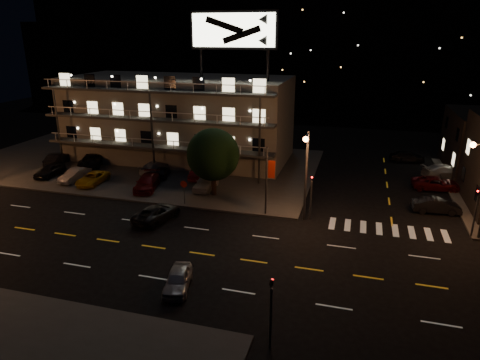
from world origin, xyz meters
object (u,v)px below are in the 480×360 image
(side_car_0, at_px, (436,205))
(road_car_west, at_px, (157,213))
(lot_car_4, at_px, (206,182))
(lot_car_7, at_px, (155,167))
(road_car_east, at_px, (178,279))
(tree, at_px, (213,156))
(lot_car_2, at_px, (93,178))

(side_car_0, height_order, road_car_west, side_car_0)
(lot_car_4, distance_m, lot_car_7, 8.46)
(road_car_east, bearing_deg, lot_car_4, 91.80)
(lot_car_7, relative_size, road_car_west, 0.94)
(lot_car_4, height_order, lot_car_7, lot_car_4)
(lot_car_4, height_order, road_car_west, lot_car_4)
(lot_car_7, relative_size, road_car_east, 1.22)
(lot_car_4, relative_size, lot_car_7, 0.98)
(tree, xyz_separation_m, lot_car_4, (-1.29, 1.40, -3.29))
(side_car_0, relative_size, road_car_east, 1.13)
(lot_car_4, relative_size, side_car_0, 1.06)
(side_car_0, xyz_separation_m, road_car_west, (-23.95, -8.49, -0.02))
(lot_car_7, xyz_separation_m, road_car_east, (12.24, -21.32, -0.18))
(tree, bearing_deg, road_car_east, -78.71)
(lot_car_4, xyz_separation_m, side_car_0, (22.41, 0.13, -0.22))
(lot_car_2, height_order, side_car_0, side_car_0)
(lot_car_2, relative_size, road_car_west, 0.91)
(lot_car_7, relative_size, side_car_0, 1.08)
(lot_car_2, bearing_deg, lot_car_7, 47.67)
(lot_car_4, distance_m, road_car_east, 18.35)
(tree, height_order, road_car_west, tree)
(lot_car_7, bearing_deg, lot_car_4, 161.81)
(lot_car_7, bearing_deg, side_car_0, -179.86)
(tree, xyz_separation_m, side_car_0, (21.11, 1.53, -3.51))
(lot_car_4, xyz_separation_m, lot_car_7, (-7.68, 3.55, -0.10))
(tree, height_order, side_car_0, tree)
(tree, bearing_deg, lot_car_2, -178.06)
(lot_car_7, height_order, road_car_west, lot_car_7)
(lot_car_4, distance_m, road_car_west, 8.50)
(lot_car_4, bearing_deg, road_car_east, -76.28)
(lot_car_2, distance_m, road_car_east, 23.26)
(lot_car_2, distance_m, side_car_0, 34.87)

